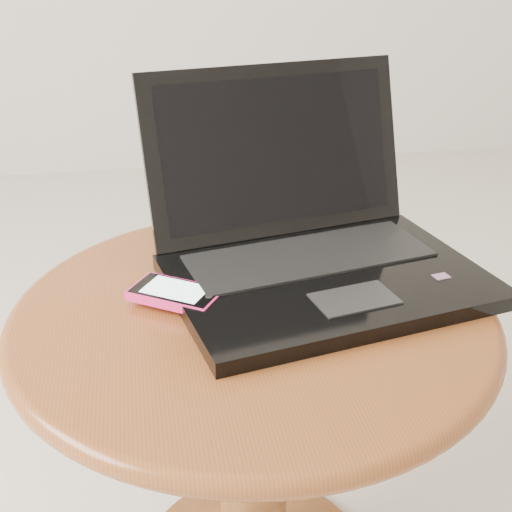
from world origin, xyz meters
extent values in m
cylinder|color=#532C14|center=(-0.07, -0.02, 0.24)|extent=(0.10, 0.10, 0.42)
cylinder|color=brown|center=(-0.07, -0.02, 0.47)|extent=(0.58, 0.58, 0.03)
torus|color=brown|center=(-0.07, -0.02, 0.47)|extent=(0.61, 0.61, 0.03)
cube|color=black|center=(0.03, 0.01, 0.49)|extent=(0.44, 0.34, 0.02)
cube|color=black|center=(0.02, 0.06, 0.50)|extent=(0.35, 0.18, 0.00)
cube|color=black|center=(0.05, -0.06, 0.50)|extent=(0.11, 0.08, 0.00)
cube|color=red|center=(0.17, -0.03, 0.50)|extent=(0.02, 0.02, 0.00)
cube|color=black|center=(0.00, 0.18, 0.62)|extent=(0.39, 0.15, 0.23)
cube|color=black|center=(0.00, 0.17, 0.62)|extent=(0.35, 0.12, 0.19)
cube|color=black|center=(-0.15, 0.02, 0.49)|extent=(0.12, 0.11, 0.01)
cube|color=#B51D43|center=(-0.19, 0.05, 0.49)|extent=(0.04, 0.05, 0.00)
cube|color=#F02777|center=(-0.16, 0.00, 0.50)|extent=(0.12, 0.11, 0.01)
cube|color=black|center=(-0.16, 0.00, 0.50)|extent=(0.12, 0.10, 0.00)
cube|color=#C5EDF2|center=(-0.16, 0.00, 0.50)|extent=(0.09, 0.08, 0.00)
cylinder|color=black|center=(-0.12, -0.03, 0.50)|extent=(0.01, 0.01, 0.00)
camera|label=1|loc=(-0.20, -0.73, 0.90)|focal=47.07mm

